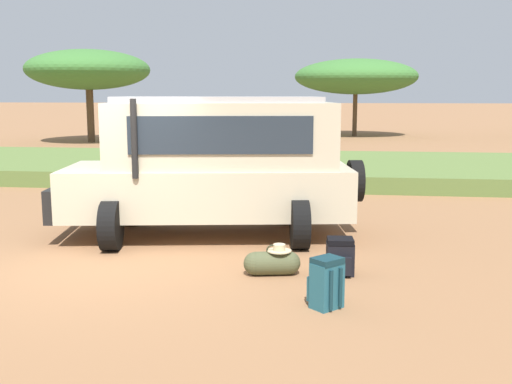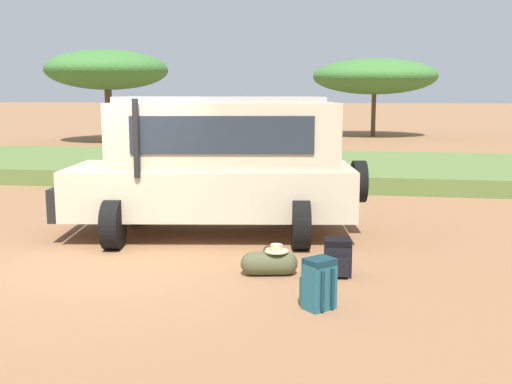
# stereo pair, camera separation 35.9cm
# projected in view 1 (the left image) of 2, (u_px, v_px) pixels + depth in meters

# --- Properties ---
(ground_plane) EXTENTS (320.00, 320.00, 0.00)m
(ground_plane) POSITION_uv_depth(u_px,v_px,m) (102.00, 264.00, 8.84)
(ground_plane) COLOR #936642
(grass_bank) EXTENTS (120.00, 7.00, 0.44)m
(grass_bank) POSITION_uv_depth(u_px,v_px,m) (226.00, 167.00, 18.86)
(grass_bank) COLOR #5B7538
(grass_bank) RESTS_ON ground_plane
(safari_vehicle) EXTENTS (5.47, 3.23, 2.44)m
(safari_vehicle) POSITION_uv_depth(u_px,v_px,m) (214.00, 163.00, 10.43)
(safari_vehicle) COLOR beige
(safari_vehicle) RESTS_ON ground_plane
(backpack_beside_front_wheel) EXTENTS (0.40, 0.45, 0.51)m
(backpack_beside_front_wheel) POSITION_uv_depth(u_px,v_px,m) (340.00, 257.00, 8.30)
(backpack_beside_front_wheel) COLOR black
(backpack_beside_front_wheel) RESTS_ON ground_plane
(backpack_cluster_center) EXTENTS (0.45, 0.45, 0.61)m
(backpack_cluster_center) POSITION_uv_depth(u_px,v_px,m) (326.00, 283.00, 7.00)
(backpack_cluster_center) COLOR #235B6B
(backpack_cluster_center) RESTS_ON ground_plane
(duffel_bag_low_black_case) EXTENTS (0.79, 0.42, 0.43)m
(duffel_bag_low_black_case) POSITION_uv_depth(u_px,v_px,m) (272.00, 263.00, 8.30)
(duffel_bag_low_black_case) COLOR #4C5133
(duffel_bag_low_black_case) RESTS_ON ground_plane
(acacia_tree_far_left) EXTENTS (6.25, 6.55, 4.74)m
(acacia_tree_far_left) POSITION_uv_depth(u_px,v_px,m) (88.00, 70.00, 30.71)
(acacia_tree_far_left) COLOR brown
(acacia_tree_far_left) RESTS_ON ground_plane
(acacia_tree_left_mid) EXTENTS (7.20, 6.28, 4.53)m
(acacia_tree_left_mid) POSITION_uv_depth(u_px,v_px,m) (356.00, 77.00, 35.20)
(acacia_tree_left_mid) COLOR brown
(acacia_tree_left_mid) RESTS_ON ground_plane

